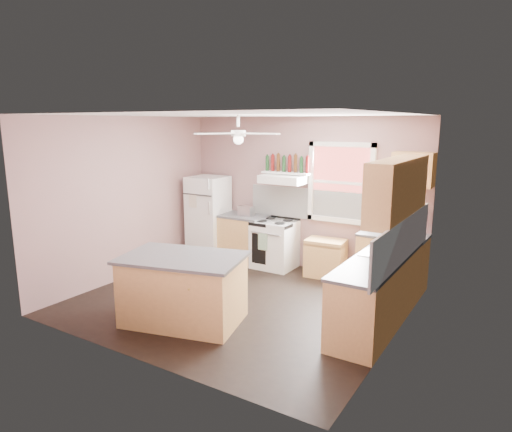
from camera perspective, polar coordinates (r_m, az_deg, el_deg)
The scene contains 32 objects.
floor at distance 6.86m, azimuth -2.06°, elevation -10.62°, with size 4.50×4.50×0.00m, color black.
ceiling at distance 6.35m, azimuth -2.24°, elevation 12.54°, with size 4.50×4.50×0.00m, color white.
wall_back at distance 8.21m, azimuth 5.75°, elevation 2.83°, with size 4.50×0.05×2.70m, color #8A6563.
wall_right at distance 5.57m, azimuth 17.72°, elevation -1.90°, with size 0.05×4.00×2.70m, color #8A6563.
wall_left at distance 7.95m, azimuth -15.91°, elevation 2.15°, with size 0.05×4.00×2.70m, color #8A6563.
backsplash_back at distance 8.02m, azimuth 8.49°, elevation 1.28°, with size 2.90×0.03×0.55m, color white.
backsplash_right at distance 5.90m, azimuth 17.96°, elevation -2.92°, with size 0.03×2.60×0.55m, color white.
window_view at distance 7.84m, azimuth 10.59°, elevation 4.12°, with size 1.00×0.02×1.20m, color maroon.
window_frame at distance 7.81m, azimuth 10.52°, elevation 4.10°, with size 1.16×0.07×1.36m, color white.
refrigerator at distance 8.88m, azimuth -5.96°, elevation -0.16°, with size 0.67×0.65×1.58m, color white.
base_cabinet_left at distance 8.63m, azimuth -1.67°, elevation -2.92°, with size 0.90×0.60×0.86m, color tan.
counter_left at distance 8.53m, azimuth -1.69°, elevation 0.01°, with size 0.92×0.62×0.04m, color #464649.
toaster at distance 8.43m, azimuth -1.26°, elevation 0.63°, with size 0.28×0.16×0.18m, color silver.
stove at distance 8.28m, azimuth 2.36°, elevation -3.55°, with size 0.73×0.64×0.86m, color white.
range_hood at distance 8.03m, azimuth 3.45°, elevation 4.62°, with size 0.78×0.50×0.14m, color white.
bottle_shelf at distance 8.13m, azimuth 3.86°, elevation 5.40°, with size 0.90×0.26×0.03m, color white.
cart at distance 7.90m, azimuth 8.67°, elevation -5.22°, with size 0.65×0.43×0.65m, color tan.
base_cabinet_corner at distance 7.52m, azimuth 16.61°, elevation -5.63°, with size 1.00×0.60×0.86m, color tan.
base_cabinet_right at distance 6.19m, azimuth 14.93°, elevation -9.29°, with size 0.60×2.20×0.86m, color tan.
counter_corner at distance 7.40m, azimuth 16.81°, elevation -2.30°, with size 1.02×0.62×0.04m, color #464649.
counter_right at distance 6.05m, azimuth 15.07°, elevation -5.29°, with size 0.62×2.22×0.04m, color #464649.
sink at distance 6.23m, azimuth 15.61°, elevation -4.68°, with size 0.55×0.45×0.03m, color silver.
faucet at distance 6.17m, azimuth 17.07°, elevation -4.20°, with size 0.03×0.03×0.14m, color silver.
upper_cabinet_right at distance 6.01m, azimuth 17.35°, elevation 3.27°, with size 0.33×1.80×0.76m, color tan.
upper_cabinet_corner at distance 7.31m, azimuth 19.07°, elevation 5.52°, with size 0.60×0.33×0.52m, color tan.
paper_towel at distance 7.41m, azimuth 19.69°, elevation 0.46°, with size 0.12×0.12×0.26m, color white.
island at distance 6.15m, azimuth -9.06°, elevation -9.18°, with size 1.47×0.93×0.86m, color tan.
island_top at distance 6.00m, azimuth -9.19°, elevation -5.16°, with size 1.56×1.02×0.04m, color #464649.
ceiling_fan_hub at distance 6.35m, azimuth -2.23°, elevation 10.28°, with size 0.20×0.20×0.08m, color white.
soap_bottle at distance 5.47m, azimuth 15.42°, elevation -5.59°, with size 0.09×0.09×0.24m, color silver.
red_caddy at distance 6.69m, azimuth 16.52°, elevation -3.13°, with size 0.18×0.12×0.10m, color #A41C0E.
wine_bottles at distance 8.11m, azimuth 3.88°, elevation 6.52°, with size 0.86×0.06×0.31m.
Camera 1 is at (3.54, -5.27, 2.60)m, focal length 32.00 mm.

